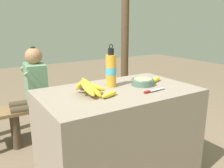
{
  "coord_description": "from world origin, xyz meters",
  "views": [
    {
      "loc": [
        -0.99,
        -1.48,
        1.31
      ],
      "look_at": [
        -0.03,
        0.05,
        0.84
      ],
      "focal_mm": 38.0,
      "sensor_mm": 36.0,
      "label": 1
    }
  ],
  "objects_px": {
    "banana_bunch_ripe": "(88,87)",
    "seated_vendor": "(32,89)",
    "knife": "(152,91)",
    "support_post_far": "(125,25)",
    "banana_bunch_green": "(89,91)",
    "loose_banana_front": "(109,94)",
    "wooden_bench": "(52,107)",
    "loose_banana_side": "(155,80)",
    "water_bottle": "(111,70)",
    "serving_bowl": "(143,81)"
  },
  "relations": [
    {
      "from": "banana_bunch_ripe",
      "to": "seated_vendor",
      "type": "relative_size",
      "value": 0.26
    },
    {
      "from": "knife",
      "to": "support_post_far",
      "type": "distance_m",
      "value": 1.78
    },
    {
      "from": "knife",
      "to": "banana_bunch_green",
      "type": "xyz_separation_m",
      "value": [
        0.1,
        1.28,
        -0.34
      ]
    },
    {
      "from": "seated_vendor",
      "to": "knife",
      "type": "bearing_deg",
      "value": 120.44
    },
    {
      "from": "loose_banana_front",
      "to": "support_post_far",
      "type": "bearing_deg",
      "value": 51.57
    },
    {
      "from": "wooden_bench",
      "to": "seated_vendor",
      "type": "distance_m",
      "value": 0.34
    },
    {
      "from": "banana_bunch_ripe",
      "to": "loose_banana_side",
      "type": "bearing_deg",
      "value": 3.7
    },
    {
      "from": "wooden_bench",
      "to": "seated_vendor",
      "type": "xyz_separation_m",
      "value": [
        -0.21,
        -0.03,
        0.26
      ]
    },
    {
      "from": "seated_vendor",
      "to": "water_bottle",
      "type": "bearing_deg",
      "value": 118.56
    },
    {
      "from": "water_bottle",
      "to": "loose_banana_front",
      "type": "distance_m",
      "value": 0.31
    },
    {
      "from": "water_bottle",
      "to": "loose_banana_side",
      "type": "height_order",
      "value": "water_bottle"
    },
    {
      "from": "water_bottle",
      "to": "seated_vendor",
      "type": "xyz_separation_m",
      "value": [
        -0.41,
        0.96,
        -0.33
      ]
    },
    {
      "from": "loose_banana_side",
      "to": "banana_bunch_green",
      "type": "bearing_deg",
      "value": 96.81
    },
    {
      "from": "support_post_far",
      "to": "water_bottle",
      "type": "bearing_deg",
      "value": -129.3
    },
    {
      "from": "serving_bowl",
      "to": "banana_bunch_green",
      "type": "bearing_deg",
      "value": 88.38
    },
    {
      "from": "knife",
      "to": "loose_banana_side",
      "type": "bearing_deg",
      "value": 38.17
    },
    {
      "from": "banana_bunch_ripe",
      "to": "wooden_bench",
      "type": "xyz_separation_m",
      "value": [
        0.07,
        1.11,
        -0.52
      ]
    },
    {
      "from": "wooden_bench",
      "to": "banana_bunch_ripe",
      "type": "bearing_deg",
      "value": -93.47
    },
    {
      "from": "serving_bowl",
      "to": "wooden_bench",
      "type": "relative_size",
      "value": 0.12
    },
    {
      "from": "knife",
      "to": "loose_banana_front",
      "type": "bearing_deg",
      "value": 163.94
    },
    {
      "from": "knife",
      "to": "banana_bunch_green",
      "type": "height_order",
      "value": "knife"
    },
    {
      "from": "loose_banana_front",
      "to": "seated_vendor",
      "type": "xyz_separation_m",
      "value": [
        -0.26,
        1.2,
        -0.21
      ]
    },
    {
      "from": "loose_banana_front",
      "to": "loose_banana_side",
      "type": "relative_size",
      "value": 0.89
    },
    {
      "from": "seated_vendor",
      "to": "support_post_far",
      "type": "relative_size",
      "value": 0.42
    },
    {
      "from": "loose_banana_front",
      "to": "seated_vendor",
      "type": "bearing_deg",
      "value": 102.05
    },
    {
      "from": "banana_bunch_ripe",
      "to": "water_bottle",
      "type": "bearing_deg",
      "value": 25.28
    },
    {
      "from": "water_bottle",
      "to": "loose_banana_side",
      "type": "distance_m",
      "value": 0.43
    },
    {
      "from": "serving_bowl",
      "to": "banana_bunch_green",
      "type": "xyz_separation_m",
      "value": [
        0.03,
        1.09,
        -0.36
      ]
    },
    {
      "from": "banana_bunch_ripe",
      "to": "banana_bunch_green",
      "type": "bearing_deg",
      "value": 63.66
    },
    {
      "from": "loose_banana_side",
      "to": "seated_vendor",
      "type": "xyz_separation_m",
      "value": [
        -0.82,
        1.04,
        -0.21
      ]
    },
    {
      "from": "knife",
      "to": "wooden_bench",
      "type": "relative_size",
      "value": 0.13
    },
    {
      "from": "loose_banana_front",
      "to": "banana_bunch_green",
      "type": "bearing_deg",
      "value": 70.22
    },
    {
      "from": "loose_banana_front",
      "to": "banana_bunch_green",
      "type": "distance_m",
      "value": 1.34
    },
    {
      "from": "seated_vendor",
      "to": "wooden_bench",
      "type": "bearing_deg",
      "value": -167.19
    },
    {
      "from": "loose_banana_side",
      "to": "seated_vendor",
      "type": "height_order",
      "value": "seated_vendor"
    },
    {
      "from": "loose_banana_side",
      "to": "serving_bowl",
      "type": "bearing_deg",
      "value": -172.03
    },
    {
      "from": "water_bottle",
      "to": "wooden_bench",
      "type": "bearing_deg",
      "value": 101.46
    },
    {
      "from": "banana_bunch_ripe",
      "to": "loose_banana_front",
      "type": "bearing_deg",
      "value": -44.28
    },
    {
      "from": "loose_banana_side",
      "to": "banana_bunch_ripe",
      "type": "bearing_deg",
      "value": -176.3
    },
    {
      "from": "knife",
      "to": "banana_bunch_green",
      "type": "relative_size",
      "value": 0.84
    },
    {
      "from": "seated_vendor",
      "to": "serving_bowl",
      "type": "bearing_deg",
      "value": 127.26
    },
    {
      "from": "banana_bunch_green",
      "to": "support_post_far",
      "type": "distance_m",
      "value": 1.09
    },
    {
      "from": "banana_bunch_ripe",
      "to": "seated_vendor",
      "type": "xyz_separation_m",
      "value": [
        -0.14,
        1.09,
        -0.26
      ]
    },
    {
      "from": "loose_banana_side",
      "to": "knife",
      "type": "relative_size",
      "value": 0.83
    },
    {
      "from": "serving_bowl",
      "to": "seated_vendor",
      "type": "relative_size",
      "value": 0.18
    },
    {
      "from": "water_bottle",
      "to": "knife",
      "type": "height_order",
      "value": "water_bottle"
    },
    {
      "from": "banana_bunch_green",
      "to": "water_bottle",
      "type": "bearing_deg",
      "value": -105.99
    },
    {
      "from": "banana_bunch_green",
      "to": "support_post_far",
      "type": "bearing_deg",
      "value": 17.59
    },
    {
      "from": "loose_banana_front",
      "to": "knife",
      "type": "xyz_separation_m",
      "value": [
        0.33,
        -0.06,
        -0.01
      ]
    },
    {
      "from": "loose_banana_side",
      "to": "loose_banana_front",
      "type": "bearing_deg",
      "value": -164.92
    }
  ]
}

